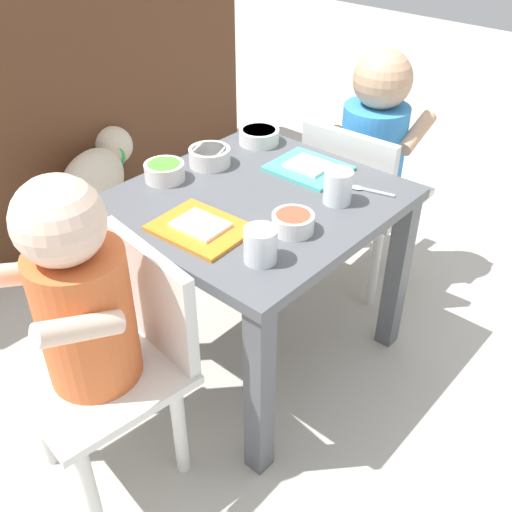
{
  "coord_description": "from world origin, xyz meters",
  "views": [
    {
      "loc": [
        -0.83,
        -0.74,
        1.08
      ],
      "look_at": [
        0.0,
        0.0,
        0.3
      ],
      "focal_mm": 41.38,
      "sensor_mm": 36.0,
      "label": 1
    }
  ],
  "objects": [
    {
      "name": "water_cup_left",
      "position": [
        -0.17,
        -0.16,
        0.48
      ],
      "size": [
        0.06,
        0.06,
        0.07
      ],
      "color": "white",
      "rests_on": "dining_table"
    },
    {
      "name": "seated_child_right",
      "position": [
        0.45,
        -0.01,
        0.42
      ],
      "size": [
        0.29,
        0.29,
        0.67
      ],
      "color": "silver",
      "rests_on": "ground"
    },
    {
      "name": "spoon_by_left_tray",
      "position": [
        0.18,
        -0.17,
        0.46
      ],
      "size": [
        0.04,
        0.1,
        0.01
      ],
      "color": "silver",
      "rests_on": "dining_table"
    },
    {
      "name": "food_tray_left",
      "position": [
        -0.17,
        -0.01,
        0.46
      ],
      "size": [
        0.15,
        0.19,
        0.02
      ],
      "color": "orange",
      "rests_on": "dining_table"
    },
    {
      "name": "dining_table",
      "position": [
        0.0,
        0.0,
        0.37
      ],
      "size": [
        0.57,
        0.53,
        0.45
      ],
      "color": "#515459",
      "rests_on": "ground"
    },
    {
      "name": "food_tray_right",
      "position": [
        0.17,
        -0.01,
        0.46
      ],
      "size": [
        0.15,
        0.17,
        0.02
      ],
      "color": "#4CC6BC",
      "rests_on": "dining_table"
    },
    {
      "name": "water_cup_right",
      "position": [
        0.1,
        -0.14,
        0.49
      ],
      "size": [
        0.06,
        0.06,
        0.07
      ],
      "color": "white",
      "rests_on": "dining_table"
    },
    {
      "name": "veggie_bowl_far",
      "position": [
        -0.08,
        0.2,
        0.48
      ],
      "size": [
        0.09,
        0.09,
        0.04
      ],
      "color": "white",
      "rests_on": "dining_table"
    },
    {
      "name": "seated_child_left",
      "position": [
        -0.45,
        -0.01,
        0.43
      ],
      "size": [
        0.31,
        0.31,
        0.68
      ],
      "color": "silver",
      "rests_on": "ground"
    },
    {
      "name": "kitchen_cabinet_back",
      "position": [
        0.0,
        1.02,
        0.44
      ],
      "size": [
        1.61,
        0.39,
        0.88
      ],
      "primitive_type": "cube",
      "color": "#56331E",
      "rests_on": "ground"
    },
    {
      "name": "cereal_bowl_right_side",
      "position": [
        0.21,
        0.18,
        0.47
      ],
      "size": [
        0.1,
        0.1,
        0.04
      ],
      "color": "white",
      "rests_on": "dining_table"
    },
    {
      "name": "ground_plane",
      "position": [
        0.0,
        0.0,
        0.0
      ],
      "size": [
        7.0,
        7.0,
        0.0
      ],
      "primitive_type": "plane",
      "color": "#B2ADA3"
    },
    {
      "name": "cereal_bowl_left_side",
      "position": [
        0.04,
        0.18,
        0.48
      ],
      "size": [
        0.1,
        0.1,
        0.04
      ],
      "color": "white",
      "rests_on": "dining_table"
    },
    {
      "name": "veggie_bowl_near",
      "position": [
        -0.06,
        -0.15,
        0.47
      ],
      "size": [
        0.08,
        0.08,
        0.04
      ],
      "color": "white",
      "rests_on": "dining_table"
    },
    {
      "name": "dog",
      "position": [
        0.07,
        0.73,
        0.22
      ],
      "size": [
        0.39,
        0.29,
        0.33
      ],
      "color": "beige",
      "rests_on": "ground"
    }
  ]
}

